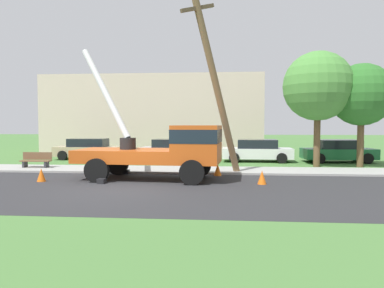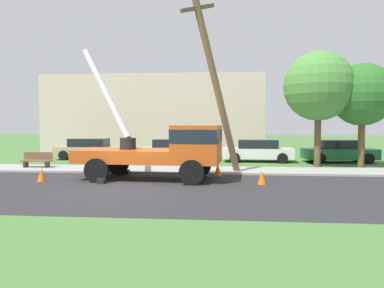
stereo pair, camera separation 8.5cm
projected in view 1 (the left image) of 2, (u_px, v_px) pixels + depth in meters
name	position (u px, v px, depth m)	size (l,w,h in m)	color
ground_plane	(169.00, 159.00, 25.36)	(120.00, 120.00, 0.00)	#477538
road_asphalt	(121.00, 189.00, 13.42)	(80.00, 8.16, 0.01)	#2B2B2D
sidewalk_strip	(150.00, 170.00, 18.80)	(80.00, 2.67, 0.10)	#9E9E99
utility_truck	(168.00, 147.00, 15.64)	(6.74, 3.24, 5.98)	#C65119
leaning_utility_pole	(215.00, 80.00, 16.81)	(2.82, 2.35, 8.68)	brown
traffic_cone_ahead	(262.00, 177.00, 14.48)	(0.36, 0.36, 0.56)	orange
traffic_cone_behind	(41.00, 175.00, 15.17)	(0.36, 0.36, 0.56)	orange
traffic_cone_curbside	(218.00, 170.00, 16.90)	(0.36, 0.36, 0.56)	orange
parked_sedan_tan	(88.00, 149.00, 24.97)	(4.45, 2.10, 1.42)	tan
parked_sedan_silver	(173.00, 150.00, 23.89)	(4.56, 2.30, 1.42)	#B7B7BF
parked_sedan_white	(257.00, 151.00, 23.28)	(4.46, 2.12, 1.42)	silver
parked_sedan_green	(338.00, 151.00, 22.88)	(4.50, 2.20, 1.42)	#1E6638
park_bench	(36.00, 161.00, 19.37)	(1.60, 0.45, 0.90)	brown
roadside_tree_near	(362.00, 95.00, 20.14)	(3.45, 3.45, 5.77)	brown
roadside_tree_far	(318.00, 86.00, 20.24)	(3.86, 3.86, 6.46)	brown
lowrise_building_backdrop	(155.00, 115.00, 31.42)	(18.00, 6.00, 6.40)	beige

